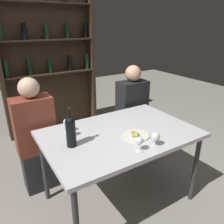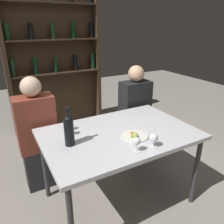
% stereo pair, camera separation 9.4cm
% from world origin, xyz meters
% --- Properties ---
extents(ground_plane, '(10.00, 10.00, 0.00)m').
position_xyz_m(ground_plane, '(0.00, 0.00, 0.00)').
color(ground_plane, gray).
extents(dining_table, '(1.36, 0.90, 0.76)m').
position_xyz_m(dining_table, '(0.00, 0.00, 0.70)').
color(dining_table, silver).
rests_on(dining_table, ground_plane).
extents(wine_rack_wall, '(1.49, 0.21, 2.23)m').
position_xyz_m(wine_rack_wall, '(0.00, 2.00, 1.15)').
color(wine_rack_wall, '#38281C').
rests_on(wine_rack_wall, ground_plane).
extents(wine_bottle, '(0.08, 0.08, 0.32)m').
position_xyz_m(wine_bottle, '(-0.46, 0.01, 0.90)').
color(wine_bottle, black).
rests_on(wine_bottle, dining_table).
extents(wine_glass_0, '(0.06, 0.06, 0.12)m').
position_xyz_m(wine_glass_0, '(-0.05, -0.34, 0.85)').
color(wine_glass_0, silver).
rests_on(wine_glass_0, dining_table).
extents(wine_glass_1, '(0.07, 0.07, 0.12)m').
position_xyz_m(wine_glass_1, '(0.11, -0.34, 0.84)').
color(wine_glass_1, silver).
rests_on(wine_glass_1, dining_table).
extents(wine_glass_2, '(0.06, 0.06, 0.13)m').
position_xyz_m(wine_glass_2, '(-0.40, 0.26, 0.85)').
color(wine_glass_2, silver).
rests_on(wine_glass_2, dining_table).
extents(wine_glass_3, '(0.06, 0.06, 0.12)m').
position_xyz_m(wine_glass_3, '(-0.41, 0.16, 0.85)').
color(wine_glass_3, silver).
rests_on(wine_glass_3, dining_table).
extents(food_plate_0, '(0.23, 0.23, 0.05)m').
position_xyz_m(food_plate_0, '(0.07, -0.14, 0.77)').
color(food_plate_0, silver).
rests_on(food_plate_0, dining_table).
extents(seated_person_left, '(0.38, 0.22, 1.22)m').
position_xyz_m(seated_person_left, '(-0.61, 0.62, 0.58)').
color(seated_person_left, '#26262B').
rests_on(seated_person_left, ground_plane).
extents(seated_person_right, '(0.37, 0.22, 1.22)m').
position_xyz_m(seated_person_right, '(0.60, 0.62, 0.58)').
color(seated_person_right, '#26262B').
rests_on(seated_person_right, ground_plane).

